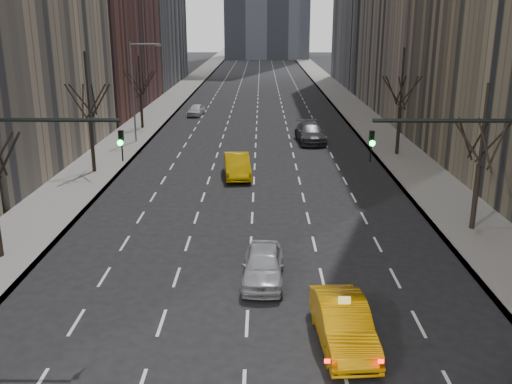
{
  "coord_description": "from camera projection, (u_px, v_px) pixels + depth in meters",
  "views": [
    {
      "loc": [
        0.52,
        -7.22,
        11.03
      ],
      "look_at": [
        0.29,
        17.62,
        3.5
      ],
      "focal_mm": 40.0,
      "sensor_mm": 36.0,
      "label": 1
    }
  ],
  "objects": [
    {
      "name": "sidewalk_left",
      "position": [
        167.0,
        104.0,
        77.19
      ],
      "size": [
        4.5,
        320.0,
        0.15
      ],
      "primitive_type": "cube",
      "color": "slate",
      "rests_on": "ground"
    },
    {
      "name": "sidewalk_right",
      "position": [
        348.0,
        104.0,
        76.97
      ],
      "size": [
        4.5,
        320.0,
        0.15
      ],
      "primitive_type": "cube",
      "color": "slate",
      "rests_on": "ground"
    },
    {
      "name": "tree_lw_c",
      "position": [
        90.0,
        120.0,
        41.59
      ],
      "size": [
        3.36,
        3.5,
        8.74
      ],
      "color": "black",
      "rests_on": "ground"
    },
    {
      "name": "tree_lw_d",
      "position": [
        141.0,
        95.0,
        58.95
      ],
      "size": [
        3.36,
        3.5,
        7.36
      ],
      "color": "black",
      "rests_on": "ground"
    },
    {
      "name": "tree_rw_b",
      "position": [
        479.0,
        165.0,
        29.98
      ],
      "size": [
        3.36,
        3.5,
        7.82
      ],
      "color": "black",
      "rests_on": "ground"
    },
    {
      "name": "tree_rw_c",
      "position": [
        400.0,
        108.0,
        47.11
      ],
      "size": [
        3.36,
        3.5,
        8.74
      ],
      "color": "black",
      "rests_on": "ground"
    },
    {
      "name": "traffic_mast_right",
      "position": [
        506.0,
        185.0,
        19.92
      ],
      "size": [
        6.69,
        0.39,
        8.0
      ],
      "color": "black",
      "rests_on": "ground"
    },
    {
      "name": "streetlight_far",
      "position": [
        136.0,
        82.0,
        51.65
      ],
      "size": [
        2.83,
        0.22,
        9.0
      ],
      "color": "slate",
      "rests_on": "ground"
    },
    {
      "name": "taxi_sedan",
      "position": [
        343.0,
        324.0,
        20.0
      ],
      "size": [
        2.06,
        4.99,
        1.61
      ],
      "primitive_type": "imported",
      "rotation": [
        0.0,
        0.0,
        0.07
      ],
      "color": "#EF9C05",
      "rests_on": "ground"
    },
    {
      "name": "silver_sedan_ahead",
      "position": [
        263.0,
        265.0,
        24.87
      ],
      "size": [
        1.96,
        4.51,
        1.51
      ],
      "primitive_type": "imported",
      "rotation": [
        0.0,
        0.0,
        -0.04
      ],
      "color": "#A1A3A9",
      "rests_on": "ground"
    },
    {
      "name": "far_taxi",
      "position": [
        237.0,
        166.0,
        41.51
      ],
      "size": [
        2.27,
        5.22,
        1.67
      ],
      "primitive_type": "imported",
      "rotation": [
        0.0,
        0.0,
        0.1
      ],
      "color": "#EAB204",
      "rests_on": "ground"
    },
    {
      "name": "far_suv_grey",
      "position": [
        310.0,
        133.0,
        53.25
      ],
      "size": [
        2.85,
        6.2,
        1.76
      ],
      "primitive_type": "imported",
      "rotation": [
        0.0,
        0.0,
        0.07
      ],
      "color": "#323237",
      "rests_on": "ground"
    },
    {
      "name": "far_car_white",
      "position": [
        196.0,
        110.0,
        68.02
      ],
      "size": [
        2.04,
        4.1,
        1.34
      ],
      "primitive_type": "imported",
      "rotation": [
        0.0,
        0.0,
        -0.12
      ],
      "color": "silver",
      "rests_on": "ground"
    }
  ]
}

